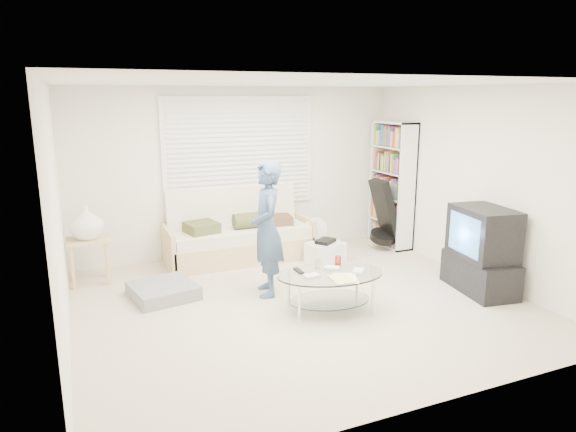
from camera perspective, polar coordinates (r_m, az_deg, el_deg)
name	(u,v)px	position (r m, az deg, el deg)	size (l,w,h in m)	color
ground	(301,303)	(6.09, 1.47, -9.64)	(5.00, 5.00, 0.00)	#B5A38D
room_shell	(285,160)	(6.09, -0.32, 6.29)	(5.02, 4.52, 2.51)	white
window_blinds	(240,152)	(7.71, -5.33, 7.10)	(2.32, 0.08, 1.62)	silver
futon_sofa	(238,237)	(7.58, -5.53, -2.33)	(2.12, 0.85, 1.04)	tan
grey_floor_pillow	(163,291)	(6.41, -13.68, -8.06)	(0.71, 0.71, 0.16)	slate
side_table	(87,225)	(6.96, -21.46, -0.98)	(0.52, 0.42, 1.03)	tan
bookshelf	(392,185)	(8.31, 11.45, 3.43)	(0.31, 0.83, 1.98)	white
guitar_case	(385,219)	(8.14, 10.75, -0.32)	(0.47, 0.41, 1.09)	black
floor_fan	(315,233)	(7.75, 2.98, -1.91)	(0.35, 0.24, 0.59)	white
storage_bin	(325,252)	(7.43, 4.16, -4.06)	(0.57, 0.44, 0.36)	white
tv_unit	(482,251)	(6.72, 20.71, -3.68)	(0.66, 1.03, 1.05)	black
coffee_table	(330,281)	(5.77, 4.74, -7.17)	(1.32, 0.96, 0.57)	silver
standing_person	(267,229)	(6.12, -2.35, -1.47)	(0.59, 0.39, 1.63)	#334B71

